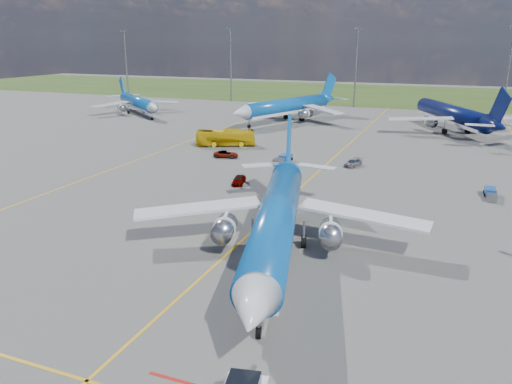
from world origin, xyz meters
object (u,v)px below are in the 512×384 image
at_px(baggage_tug_w, 491,194).
at_px(service_car_b, 226,154).
at_px(bg_jet_n, 450,131).
at_px(service_car_a, 239,180).
at_px(baggage_tug_c, 283,159).
at_px(main_airliner, 276,256).
at_px(apron_bus, 226,138).
at_px(bg_jet_nnw, 287,121).
at_px(bg_jet_nw, 139,114).
at_px(service_car_c, 353,163).

bearing_deg(baggage_tug_w, service_car_b, 167.45).
xyz_separation_m(bg_jet_n, service_car_b, (-34.65, -41.04, 0.58)).
bearing_deg(baggage_tug_w, service_car_a, -170.45).
bearing_deg(baggage_tug_c, main_airliner, -64.51).
bearing_deg(apron_bus, main_airliner, -173.83).
relative_size(bg_jet_nnw, main_airliner, 1.02).
height_order(service_car_b, baggage_tug_c, service_car_b).
bearing_deg(bg_jet_nw, service_car_c, -80.43).
height_order(bg_jet_nw, baggage_tug_c, bg_jet_nw).
relative_size(bg_jet_nw, service_car_c, 8.76).
height_order(bg_jet_n, baggage_tug_w, bg_jet_n).
bearing_deg(service_car_b, service_car_c, -97.51).
distance_m(bg_jet_nw, bg_jet_nnw, 41.05).
distance_m(bg_jet_n, baggage_tug_c, 47.39).
distance_m(bg_jet_nnw, main_airliner, 79.70).
distance_m(service_car_a, service_car_c, 20.43).
height_order(bg_jet_n, service_car_a, bg_jet_n).
relative_size(service_car_a, service_car_c, 0.96).
relative_size(bg_jet_nnw, bg_jet_n, 0.98).
distance_m(service_car_c, baggage_tug_w, 21.72).
bearing_deg(apron_bus, service_car_a, -175.08).
relative_size(bg_jet_n, apron_bus, 3.71).
relative_size(bg_jet_nw, apron_bus, 3.05).
bearing_deg(apron_bus, bg_jet_nnw, -26.75).
xyz_separation_m(main_airliner, service_car_a, (-12.81, 20.73, 0.63)).
bearing_deg(service_car_b, main_airliner, -161.16).
relative_size(bg_jet_n, service_car_c, 10.63).
distance_m(apron_bus, baggage_tug_w, 47.86).
bearing_deg(service_car_c, baggage_tug_w, -9.09).
xyz_separation_m(bg_jet_nw, bg_jet_n, (78.39, 3.00, 0.00)).
bearing_deg(service_car_c, bg_jet_nw, 168.48).
bearing_deg(baggage_tug_c, service_car_c, 14.78).
distance_m(bg_jet_nw, service_car_b, 57.97).
xyz_separation_m(bg_jet_nnw, service_car_a, (11.38, -55.21, 0.63)).
relative_size(bg_jet_nw, main_airliner, 0.85).
height_order(bg_jet_nnw, baggage_tug_w, bg_jet_nnw).
relative_size(bg_jet_n, baggage_tug_w, 9.22).
distance_m(bg_jet_nnw, apron_bus, 32.25).
height_order(bg_jet_nnw, bg_jet_n, bg_jet_n).
xyz_separation_m(service_car_a, baggage_tug_c, (1.47, 14.70, -0.12)).
xyz_separation_m(main_airliner, service_car_b, (-21.39, 34.89, 0.58)).
bearing_deg(service_car_b, baggage_tug_w, -113.60).
bearing_deg(baggage_tug_w, bg_jet_nw, 149.83).
relative_size(bg_jet_nnw, baggage_tug_c, 8.07).
xyz_separation_m(bg_jet_nw, main_airliner, (65.12, -72.93, 0.00)).
bearing_deg(service_car_c, bg_jet_nnw, 139.07).
relative_size(service_car_c, baggage_tug_w, 0.87).
xyz_separation_m(main_airliner, baggage_tug_w, (19.21, 27.05, 0.47)).
bearing_deg(service_car_b, bg_jet_nw, 36.32).
bearing_deg(main_airliner, bg_jet_nw, 117.16).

